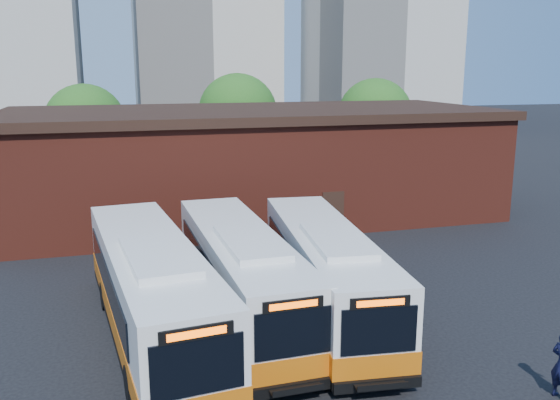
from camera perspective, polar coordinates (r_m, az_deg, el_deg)
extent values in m
plane|color=black|center=(18.79, 11.69, -15.51)|extent=(220.00, 220.00, 0.00)
cube|color=white|center=(19.81, -12.29, -8.26)|extent=(3.93, 12.47, 2.91)
cube|color=#CE5F0D|center=(20.12, -12.17, -10.51)|extent=(3.99, 12.52, 0.71)
cube|color=black|center=(20.33, -12.11, -11.83)|extent=(3.98, 12.51, 0.26)
cube|color=black|center=(14.17, -7.93, -15.65)|extent=(2.21, 0.30, 1.38)
cube|color=black|center=(13.78, -8.03, -12.56)|extent=(1.73, 0.25, 0.33)
cube|color=#FF5905|center=(13.75, -7.99, -12.62)|extent=(1.37, 0.17, 0.18)
cube|color=black|center=(19.95, -16.32, -7.48)|extent=(1.10, 9.51, 1.07)
cube|color=black|center=(20.33, -8.81, -6.73)|extent=(1.10, 9.51, 1.07)
cube|color=white|center=(17.87, -11.68, -5.26)|extent=(2.23, 4.46, 0.22)
cylinder|color=black|center=(17.08, -14.07, -16.74)|extent=(0.44, 1.05, 1.02)
cylinder|color=black|center=(17.47, -6.10, -15.70)|extent=(0.44, 1.05, 1.02)
cylinder|color=black|center=(23.18, -16.44, -8.81)|extent=(0.44, 1.05, 1.02)
cylinder|color=black|center=(23.47, -10.65, -8.23)|extent=(0.44, 1.05, 1.02)
cube|color=white|center=(21.18, -3.82, -6.85)|extent=(2.83, 11.74, 2.77)
cube|color=#CE5F0D|center=(21.46, -3.79, -8.87)|extent=(2.88, 11.79, 0.68)
cube|color=black|center=(21.64, -3.77, -10.07)|extent=(2.87, 11.78, 0.24)
cube|color=black|center=(15.85, 1.26, -12.72)|extent=(2.11, 0.12, 1.31)
cube|color=black|center=(15.52, 1.29, -10.04)|extent=(1.65, 0.11, 0.31)
cube|color=#FF5905|center=(15.49, 1.33, -10.08)|extent=(1.31, 0.06, 0.18)
cube|color=black|center=(16.53, 1.30, -17.68)|extent=(2.48, 0.21, 0.31)
cube|color=black|center=(16.30, 1.57, -17.76)|extent=(1.42, 0.41, 0.06)
cube|color=black|center=(16.12, 1.78, -17.85)|extent=(1.41, 0.08, 0.18)
cube|color=black|center=(21.22, -7.42, -6.13)|extent=(0.32, 9.10, 1.02)
cube|color=black|center=(21.76, -0.82, -5.55)|extent=(0.32, 9.10, 1.02)
cube|color=white|center=(19.37, -2.87, -4.10)|extent=(1.81, 4.13, 0.21)
cylinder|color=black|center=(18.47, -4.78, -14.11)|extent=(0.34, 0.98, 0.97)
cylinder|color=black|center=(19.02, 2.02, -13.24)|extent=(0.34, 0.98, 0.97)
cylinder|color=black|center=(24.28, -8.11, -7.48)|extent=(0.34, 0.98, 0.97)
cylinder|color=black|center=(24.70, -2.93, -7.01)|extent=(0.34, 0.98, 0.97)
cube|color=white|center=(21.52, 4.39, -6.58)|extent=(3.61, 11.78, 2.75)
cube|color=#CE5F0D|center=(21.79, 4.35, -8.56)|extent=(3.67, 11.83, 0.68)
cube|color=black|center=(21.97, 4.33, -9.73)|extent=(3.66, 11.82, 0.24)
cube|color=black|center=(16.25, 9.51, -12.30)|extent=(2.09, 0.27, 1.30)
cube|color=black|center=(15.92, 9.63, -9.70)|extent=(1.64, 0.22, 0.31)
cube|color=#FF5905|center=(15.89, 9.67, -9.74)|extent=(1.30, 0.15, 0.17)
cube|color=black|center=(16.90, 9.38, -17.14)|extent=(2.46, 0.38, 0.31)
cube|color=black|center=(16.67, 9.65, -17.21)|extent=(1.43, 0.51, 0.06)
cube|color=black|center=(16.50, 9.87, -17.30)|extent=(1.40, 0.18, 0.17)
cube|color=black|center=(21.53, 0.89, -5.79)|extent=(0.96, 9.00, 1.01)
cube|color=black|center=(22.11, 7.33, -5.39)|extent=(0.96, 9.00, 1.01)
cube|color=white|center=(19.73, 5.48, -3.90)|extent=(2.07, 4.20, 0.21)
cylinder|color=black|center=(18.80, 3.43, -13.59)|extent=(0.40, 0.99, 0.97)
cylinder|color=black|center=(19.39, 10.03, -12.91)|extent=(0.40, 0.99, 0.97)
cylinder|color=black|center=(24.56, 0.03, -7.12)|extent=(0.40, 0.99, 0.97)
cylinder|color=black|center=(25.01, 5.11, -6.80)|extent=(0.40, 0.99, 0.97)
cube|color=maroon|center=(35.98, -2.70, 3.37)|extent=(28.00, 12.00, 6.00)
cube|color=black|center=(35.61, -2.75, 8.37)|extent=(28.60, 12.60, 0.50)
cube|color=black|center=(31.52, 5.13, -1.34)|extent=(1.20, 0.08, 2.40)
cylinder|color=#382314|center=(47.26, -17.94, 2.96)|extent=(0.36, 0.36, 2.70)
sphere|color=#1C4F16|center=(46.86, -18.21, 6.94)|extent=(6.00, 6.00, 6.00)
cylinder|color=#382314|center=(50.15, -4.03, 4.22)|extent=(0.36, 0.36, 2.95)
sphere|color=#1C4F16|center=(49.76, -4.09, 8.33)|extent=(6.56, 6.56, 6.56)
cylinder|color=#382314|center=(50.71, 8.97, 4.11)|extent=(0.36, 0.36, 2.81)
sphere|color=#1C4F16|center=(50.33, 9.11, 7.97)|extent=(6.24, 6.24, 6.24)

